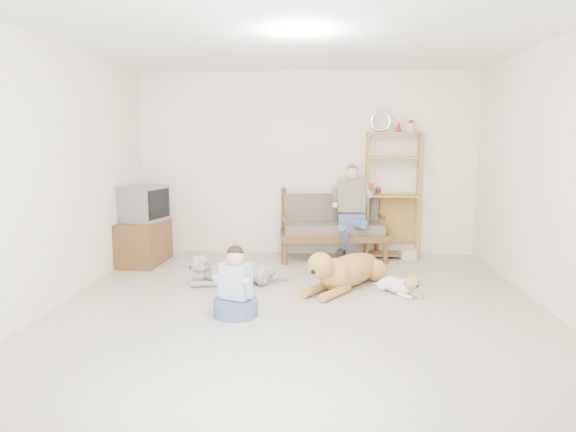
# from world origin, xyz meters

# --- Properties ---
(floor) EXTENTS (5.50, 5.50, 0.00)m
(floor) POSITION_xyz_m (0.00, 0.00, 0.00)
(floor) COLOR beige
(floor) RESTS_ON ground
(ceiling) EXTENTS (5.50, 5.50, 0.00)m
(ceiling) POSITION_xyz_m (0.00, 0.00, 2.70)
(ceiling) COLOR white
(ceiling) RESTS_ON ground
(wall_back) EXTENTS (5.00, 0.00, 5.00)m
(wall_back) POSITION_xyz_m (0.00, 2.75, 1.35)
(wall_back) COLOR white
(wall_back) RESTS_ON ground
(wall_front) EXTENTS (5.00, 0.00, 5.00)m
(wall_front) POSITION_xyz_m (0.00, -2.75, 1.35)
(wall_front) COLOR white
(wall_front) RESTS_ON ground
(wall_left) EXTENTS (0.00, 5.50, 5.50)m
(wall_left) POSITION_xyz_m (-2.50, 0.00, 1.35)
(wall_left) COLOR white
(wall_left) RESTS_ON ground
(wall_right) EXTENTS (0.00, 5.50, 5.50)m
(wall_right) POSITION_xyz_m (2.50, 0.00, 1.35)
(wall_right) COLOR white
(wall_right) RESTS_ON ground
(loveseat) EXTENTS (1.56, 0.83, 0.95)m
(loveseat) POSITION_xyz_m (0.40, 2.42, 0.49)
(loveseat) COLOR brown
(loveseat) RESTS_ON ground
(man) EXTENTS (0.52, 0.74, 1.19)m
(man) POSITION_xyz_m (0.63, 2.19, 0.62)
(man) COLOR slate
(man) RESTS_ON loveseat
(etagere) EXTENTS (0.81, 0.35, 2.12)m
(etagere) POSITION_xyz_m (1.26, 2.55, 0.93)
(etagere) COLOR olive
(etagere) RESTS_ON ground
(book_stack) EXTENTS (0.24, 0.19, 0.14)m
(book_stack) POSITION_xyz_m (1.48, 2.43, 0.07)
(book_stack) COLOR silver
(book_stack) RESTS_ON ground
(tv_stand) EXTENTS (0.54, 0.92, 0.60)m
(tv_stand) POSITION_xyz_m (-2.23, 1.96, 0.30)
(tv_stand) COLOR brown
(tv_stand) RESTS_ON ground
(crt_tv) EXTENTS (0.61, 0.69, 0.49)m
(crt_tv) POSITION_xyz_m (-2.19, 1.94, 0.84)
(crt_tv) COLOR slate
(crt_tv) RESTS_ON tv_stand
(wall_outlet) EXTENTS (0.12, 0.02, 0.08)m
(wall_outlet) POSITION_xyz_m (-1.25, 2.73, 0.30)
(wall_outlet) COLOR white
(wall_outlet) RESTS_ON ground
(golden_retriever) EXTENTS (1.04, 1.45, 0.51)m
(golden_retriever) POSITION_xyz_m (0.49, 0.91, 0.20)
(golden_retriever) COLOR #C98F46
(golden_retriever) RESTS_ON ground
(shaggy_dog) EXTENTS (1.22, 0.45, 0.37)m
(shaggy_dog) POSITION_xyz_m (-0.85, 0.97, 0.15)
(shaggy_dog) COLOR silver
(shaggy_dog) RESTS_ON ground
(terrier) EXTENTS (0.46, 0.57, 0.26)m
(terrier) POSITION_xyz_m (1.11, 0.68, 0.11)
(terrier) COLOR white
(terrier) RESTS_ON ground
(child) EXTENTS (0.44, 0.44, 0.70)m
(child) POSITION_xyz_m (-0.61, -0.11, 0.25)
(child) COLOR slate
(child) RESTS_ON ground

